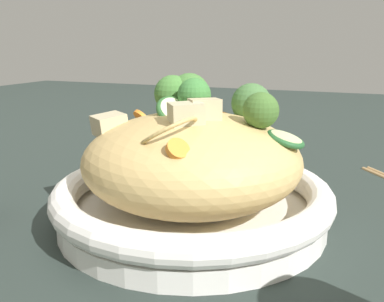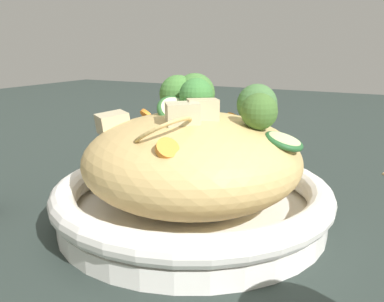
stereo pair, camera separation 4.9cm
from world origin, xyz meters
name	(u,v)px [view 1 (the left image)]	position (x,y,z in m)	size (l,w,h in m)	color
ground_plane	(192,222)	(0.00, 0.00, 0.00)	(3.00, 3.00, 0.00)	#28332E
serving_bowl	(192,201)	(0.00, 0.00, 0.03)	(0.33, 0.33, 0.05)	white
noodle_heap	(192,160)	(0.00, 0.00, 0.08)	(0.25, 0.25, 0.12)	tan
broccoli_florets	(203,99)	(-0.06, -0.01, 0.14)	(0.14, 0.19, 0.07)	#A0C06D
carrot_coins	(181,122)	(-0.03, -0.02, 0.12)	(0.23, 0.14, 0.04)	orange
zucchini_slices	(216,122)	(-0.02, 0.02, 0.12)	(0.14, 0.19, 0.06)	beige
chicken_chunks	(164,118)	(0.02, -0.02, 0.13)	(0.07, 0.16, 0.05)	beige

